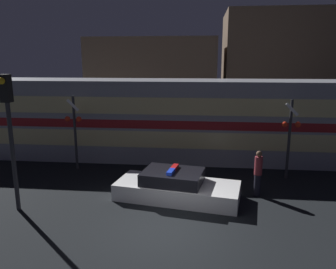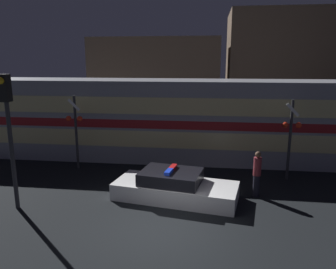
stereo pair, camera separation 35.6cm
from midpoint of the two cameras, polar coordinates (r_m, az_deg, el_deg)
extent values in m
plane|color=black|center=(10.47, -1.16, -16.49)|extent=(120.00, 120.00, 0.00)
cube|color=gray|center=(17.40, -1.76, 2.68)|extent=(20.99, 3.08, 4.14)
cube|color=maroon|center=(15.89, -2.50, 1.70)|extent=(20.57, 0.03, 0.41)
cube|color=beige|center=(16.05, -2.47, -0.91)|extent=(19.94, 0.02, 0.83)
cube|color=beige|center=(15.74, -2.53, 4.96)|extent=(19.94, 0.02, 0.83)
cube|color=silver|center=(12.54, 0.81, -9.76)|extent=(4.84, 2.59, 0.63)
cube|color=black|center=(12.39, -0.01, -7.37)|extent=(2.45, 1.96, 0.45)
cube|color=blue|center=(12.05, -0.36, -6.52)|extent=(0.29, 0.57, 0.12)
cube|color=red|center=(12.55, 0.34, -5.72)|extent=(0.29, 0.57, 0.12)
cylinder|color=black|center=(13.20, 14.52, -8.49)|extent=(0.26, 0.26, 0.85)
cylinder|color=maroon|center=(12.94, 14.71, -5.27)|extent=(0.30, 0.30, 0.71)
sphere|color=brown|center=(12.81, 14.83, -3.28)|extent=(0.23, 0.23, 0.23)
cylinder|color=#2D2D33|center=(15.06, 19.70, -0.88)|extent=(0.12, 0.12, 3.52)
sphere|color=red|center=(14.72, 18.99, 1.69)|extent=(0.25, 0.25, 0.25)
sphere|color=red|center=(14.86, 21.04, 1.62)|extent=(0.25, 0.25, 0.25)
cube|color=white|center=(14.74, 20.16, 4.11)|extent=(0.58, 0.03, 0.58)
cylinder|color=#2D2D33|center=(16.12, -16.47, 0.23)|extent=(0.12, 0.12, 3.53)
sphere|color=red|center=(15.97, -17.72, 2.62)|extent=(0.25, 0.25, 0.25)
sphere|color=red|center=(15.76, -15.89, 2.60)|extent=(0.25, 0.25, 0.25)
cube|color=white|center=(15.82, -16.88, 4.91)|extent=(0.58, 0.03, 0.58)
cylinder|color=#2D2D33|center=(12.38, -26.09, -3.67)|extent=(0.15, 0.15, 3.79)
cube|color=black|center=(11.98, -27.19, 7.16)|extent=(0.30, 0.30, 0.90)
sphere|color=gold|center=(11.80, -27.83, 8.26)|extent=(0.23, 0.23, 0.23)
cube|color=brown|center=(25.23, -3.02, 8.77)|extent=(9.42, 4.30, 6.73)
cube|color=brown|center=(27.32, 21.74, 10.19)|extent=(11.65, 6.20, 8.62)
camera|label=1|loc=(0.18, -90.69, -0.16)|focal=35.00mm
camera|label=2|loc=(0.18, 89.31, 0.16)|focal=35.00mm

